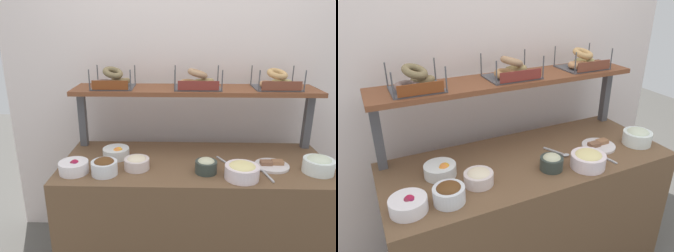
% 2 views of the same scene
% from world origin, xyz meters
% --- Properties ---
extents(back_wall, '(2.91, 0.06, 2.40)m').
position_xyz_m(back_wall, '(0.00, 0.55, 1.20)').
color(back_wall, silver).
rests_on(back_wall, ground_plane).
extents(deli_counter, '(1.71, 0.70, 0.85)m').
position_xyz_m(deli_counter, '(0.00, 0.00, 0.42)').
color(deli_counter, brown).
rests_on(deli_counter, ground_plane).
extents(shelf_riser_left, '(0.05, 0.05, 0.40)m').
position_xyz_m(shelf_riser_left, '(-0.80, 0.27, 1.05)').
color(shelf_riser_left, '#4C4C51').
rests_on(shelf_riser_left, deli_counter).
extents(shelf_riser_right, '(0.05, 0.05, 0.40)m').
position_xyz_m(shelf_riser_right, '(0.80, 0.27, 1.05)').
color(shelf_riser_right, '#4C4C51').
rests_on(shelf_riser_right, deli_counter).
extents(upper_shelf, '(1.67, 0.32, 0.03)m').
position_xyz_m(upper_shelf, '(0.00, 0.27, 1.26)').
color(upper_shelf, brown).
rests_on(upper_shelf, shelf_riser_left).
extents(bowl_fruit_salad, '(0.17, 0.17, 0.08)m').
position_xyz_m(bowl_fruit_salad, '(-0.52, 0.05, 0.89)').
color(bowl_fruit_salad, white).
rests_on(bowl_fruit_salad, deli_counter).
extents(bowl_chocolate_spread, '(0.16, 0.16, 0.10)m').
position_xyz_m(bowl_chocolate_spread, '(-0.55, -0.20, 0.90)').
color(bowl_chocolate_spread, white).
rests_on(bowl_chocolate_spread, deli_counter).
extents(bowl_scallion_spread, '(0.18, 0.18, 0.11)m').
position_xyz_m(bowl_scallion_spread, '(0.73, -0.14, 0.90)').
color(bowl_scallion_spread, white).
rests_on(bowl_scallion_spread, deli_counter).
extents(bowl_tuna_salad, '(0.13, 0.13, 0.09)m').
position_xyz_m(bowl_tuna_salad, '(0.05, -0.16, 0.90)').
color(bowl_tuna_salad, '#333D37').
rests_on(bowl_tuna_salad, deli_counter).
extents(bowl_egg_salad, '(0.20, 0.20, 0.10)m').
position_xyz_m(bowl_egg_salad, '(0.25, -0.23, 0.90)').
color(bowl_egg_salad, white).
rests_on(bowl_egg_salad, deli_counter).
extents(bowl_potato_salad, '(0.16, 0.16, 0.08)m').
position_xyz_m(bowl_potato_salad, '(-0.37, -0.12, 0.89)').
color(bowl_potato_salad, silver).
rests_on(bowl_potato_salad, deli_counter).
extents(bowl_beet_salad, '(0.18, 0.18, 0.08)m').
position_xyz_m(bowl_beet_salad, '(-0.74, -0.18, 0.89)').
color(bowl_beet_salad, white).
rests_on(bowl_beet_salad, deli_counter).
extents(serving_plate_white, '(0.21, 0.21, 0.04)m').
position_xyz_m(serving_plate_white, '(0.47, -0.06, 0.86)').
color(serving_plate_white, white).
rests_on(serving_plate_white, deli_counter).
extents(serving_spoon_near_plate, '(0.06, 0.17, 0.01)m').
position_xyz_m(serving_spoon_near_plate, '(0.40, -0.16, 0.86)').
color(serving_spoon_near_plate, '#B7B7BC').
rests_on(serving_spoon_near_plate, deli_counter).
extents(serving_spoon_by_edge, '(0.10, 0.16, 0.01)m').
position_xyz_m(serving_spoon_by_edge, '(0.20, -0.04, 0.86)').
color(serving_spoon_by_edge, '#B7B7BC').
rests_on(serving_spoon_by_edge, deli_counter).
extents(bagel_basket_poppy, '(0.28, 0.25, 0.15)m').
position_xyz_m(bagel_basket_poppy, '(-0.56, 0.26, 1.33)').
color(bagel_basket_poppy, '#4C4C51').
rests_on(bagel_basket_poppy, upper_shelf).
extents(bagel_basket_everything, '(0.32, 0.26, 0.14)m').
position_xyz_m(bagel_basket_everything, '(0.01, 0.26, 1.33)').
color(bagel_basket_everything, '#4C4C51').
rests_on(bagel_basket_everything, upper_shelf).
extents(bagel_basket_sesame, '(0.30, 0.24, 0.14)m').
position_xyz_m(bagel_basket_sesame, '(0.55, 0.27, 1.33)').
color(bagel_basket_sesame, '#4C4C51').
rests_on(bagel_basket_sesame, upper_shelf).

